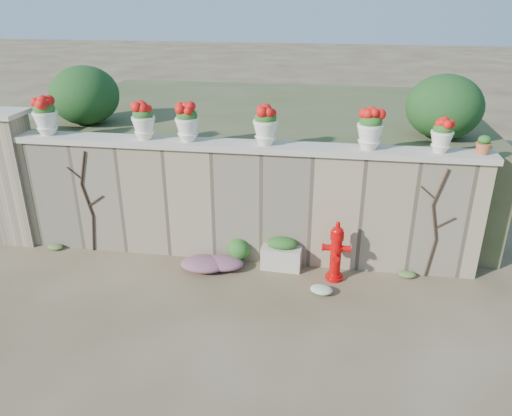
% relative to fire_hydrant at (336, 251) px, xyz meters
% --- Properties ---
extents(ground, '(80.00, 80.00, 0.00)m').
position_rel_fire_hydrant_xyz_m(ground, '(-1.69, -1.26, -0.52)').
color(ground, '#4E4027').
rests_on(ground, ground).
extents(stone_wall, '(8.00, 0.40, 2.00)m').
position_rel_fire_hydrant_xyz_m(stone_wall, '(-1.69, 0.54, 0.48)').
color(stone_wall, gray).
rests_on(stone_wall, ground).
extents(wall_cap, '(8.10, 0.52, 0.10)m').
position_rel_fire_hydrant_xyz_m(wall_cap, '(-1.69, 0.54, 1.53)').
color(wall_cap, beige).
rests_on(wall_cap, stone_wall).
extents(gate_pillar, '(0.72, 0.72, 2.48)m').
position_rel_fire_hydrant_xyz_m(gate_pillar, '(-5.84, 0.54, 0.73)').
color(gate_pillar, gray).
rests_on(gate_pillar, ground).
extents(raised_fill, '(9.00, 6.00, 2.00)m').
position_rel_fire_hydrant_xyz_m(raised_fill, '(-1.69, 3.74, 0.48)').
color(raised_fill, '#384C23').
rests_on(raised_fill, ground).
extents(back_shrub_left, '(1.30, 1.30, 1.10)m').
position_rel_fire_hydrant_xyz_m(back_shrub_left, '(-4.89, 1.74, 2.03)').
color(back_shrub_left, '#143814').
rests_on(back_shrub_left, raised_fill).
extents(back_shrub_right, '(1.30, 1.30, 1.10)m').
position_rel_fire_hydrant_xyz_m(back_shrub_right, '(1.71, 1.74, 2.03)').
color(back_shrub_right, '#143814').
rests_on(back_shrub_right, raised_fill).
extents(vine_left, '(0.60, 0.04, 1.91)m').
position_rel_fire_hydrant_xyz_m(vine_left, '(-4.37, 0.32, 0.47)').
color(vine_left, black).
rests_on(vine_left, ground).
extents(vine_right, '(0.60, 0.04, 1.91)m').
position_rel_fire_hydrant_xyz_m(vine_right, '(1.53, 0.32, 0.47)').
color(vine_right, black).
rests_on(vine_right, ground).
extents(fire_hydrant, '(0.44, 0.31, 1.04)m').
position_rel_fire_hydrant_xyz_m(fire_hydrant, '(0.00, 0.00, 0.00)').
color(fire_hydrant, '#C60707').
rests_on(fire_hydrant, ground).
extents(planter_box, '(0.69, 0.43, 0.56)m').
position_rel_fire_hydrant_xyz_m(planter_box, '(-0.91, 0.26, -0.26)').
color(planter_box, beige).
rests_on(planter_box, ground).
extents(green_shrub, '(0.60, 0.54, 0.57)m').
position_rel_fire_hydrant_xyz_m(green_shrub, '(-1.70, 0.26, -0.24)').
color(green_shrub, '#1E5119').
rests_on(green_shrub, ground).
extents(magenta_clump, '(1.00, 0.66, 0.27)m').
position_rel_fire_hydrant_xyz_m(magenta_clump, '(-2.07, -0.02, -0.39)').
color(magenta_clump, '#AE2286').
rests_on(magenta_clump, ground).
extents(white_flowers, '(0.45, 0.36, 0.16)m').
position_rel_fire_hydrant_xyz_m(white_flowers, '(-0.26, -0.46, -0.44)').
color(white_flowers, white).
rests_on(white_flowers, ground).
extents(urn_pot_0, '(0.42, 0.42, 0.65)m').
position_rel_fire_hydrant_xyz_m(urn_pot_0, '(-5.03, 0.54, 1.90)').
color(urn_pot_0, white).
rests_on(urn_pot_0, wall_cap).
extents(urn_pot_1, '(0.39, 0.39, 0.61)m').
position_rel_fire_hydrant_xyz_m(urn_pot_1, '(-3.29, 0.54, 1.88)').
color(urn_pot_1, white).
rests_on(urn_pot_1, wall_cap).
extents(urn_pot_2, '(0.40, 0.40, 0.62)m').
position_rel_fire_hydrant_xyz_m(urn_pot_2, '(-2.53, 0.54, 1.88)').
color(urn_pot_2, white).
rests_on(urn_pot_2, wall_cap).
extents(urn_pot_3, '(0.41, 0.41, 0.64)m').
position_rel_fire_hydrant_xyz_m(urn_pot_3, '(-1.24, 0.54, 1.89)').
color(urn_pot_3, white).
rests_on(urn_pot_3, wall_cap).
extents(urn_pot_4, '(0.41, 0.41, 0.64)m').
position_rel_fire_hydrant_xyz_m(urn_pot_4, '(0.40, 0.54, 1.89)').
color(urn_pot_4, white).
rests_on(urn_pot_4, wall_cap).
extents(urn_pot_5, '(0.34, 0.34, 0.53)m').
position_rel_fire_hydrant_xyz_m(urn_pot_5, '(1.48, 0.54, 1.84)').
color(urn_pot_5, white).
rests_on(urn_pot_5, wall_cap).
extents(terracotta_pot, '(0.23, 0.23, 0.28)m').
position_rel_fire_hydrant_xyz_m(terracotta_pot, '(2.11, 0.54, 1.71)').
color(terracotta_pot, '#AE5A35').
rests_on(terracotta_pot, wall_cap).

